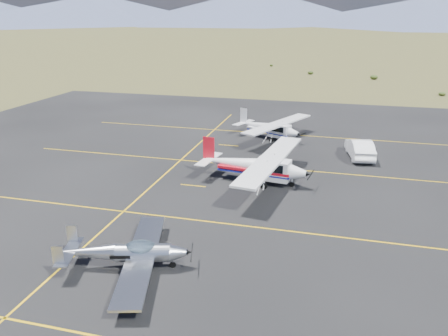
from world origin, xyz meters
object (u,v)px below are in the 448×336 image
at_px(aircraft_low_wing, 128,253).
at_px(aircraft_plain, 269,127).
at_px(sedan, 360,148).
at_px(aircraft_cessna, 255,165).

bearing_deg(aircraft_low_wing, aircraft_plain, 67.78).
relative_size(aircraft_low_wing, sedan, 1.71).
relative_size(aircraft_low_wing, aircraft_cessna, 0.70).
height_order(aircraft_low_wing, aircraft_cessna, aircraft_cessna).
xyz_separation_m(aircraft_low_wing, aircraft_plain, (3.02, 26.12, 0.29)).
bearing_deg(aircraft_cessna, sedan, 53.79).
bearing_deg(aircraft_plain, sedan, -1.00).
relative_size(aircraft_cessna, sedan, 2.43).
height_order(aircraft_low_wing, sedan, aircraft_low_wing).
distance_m(aircraft_low_wing, aircraft_cessna, 14.13).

